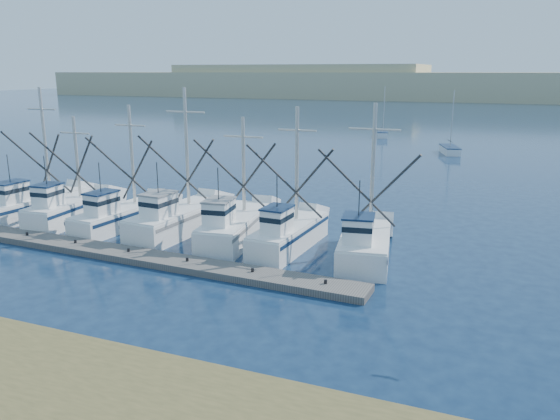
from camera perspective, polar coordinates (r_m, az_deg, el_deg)
The scene contains 6 objects.
ground at distance 22.92m, azimuth -3.80°, elevation -12.91°, with size 500.00×500.00×0.00m, color #0D1F3B.
floating_dock at distance 32.75m, azimuth -15.52°, elevation -4.53°, with size 28.44×1.90×0.38m, color #66625B.
dune_ridge at distance 228.57m, azimuth 20.00°, elevation 12.10°, with size 360.00×60.00×10.00m, color tan.
trawler_fleet at distance 36.31m, azimuth -10.81°, elevation -1.13°, with size 28.37×8.53×9.46m.
sailboat_near at distance 74.92m, azimuth 17.31°, elevation 6.02°, with size 3.17×5.46×8.10m.
sailboat_far at distance 91.76m, azimuth 10.66°, elevation 7.83°, with size 2.60×5.44×8.10m.
Camera 1 is at (8.92, -18.33, 10.47)m, focal length 35.00 mm.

